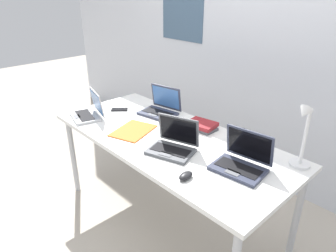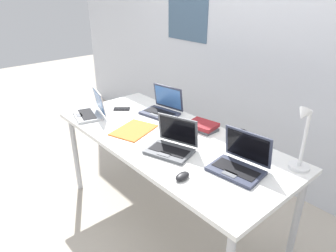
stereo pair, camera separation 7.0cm
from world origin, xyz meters
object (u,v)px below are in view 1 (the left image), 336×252
(desk_lamp, at_px, (303,137))
(laptop_back_left, at_px, (241,162))
(laptop_by_keyboard, at_px, (173,145))
(book_stack, at_px, (202,125))
(computer_mouse, at_px, (186,176))
(paper_folder_near_lamp, at_px, (133,131))
(laptop_front_right, at_px, (89,112))
(cell_phone, at_px, (119,109))
(coffee_mug, at_px, (241,136))
(laptop_mid_desk, at_px, (160,108))

(desk_lamp, distance_m, laptop_back_left, 0.36)
(laptop_by_keyboard, bearing_deg, book_stack, 103.57)
(computer_mouse, bearing_deg, paper_folder_near_lamp, 162.13)
(laptop_by_keyboard, distance_m, laptop_front_right, 0.86)
(laptop_front_right, bearing_deg, desk_lamp, 18.70)
(laptop_back_left, relative_size, laptop_front_right, 0.98)
(cell_phone, bearing_deg, computer_mouse, 24.69)
(laptop_front_right, height_order, book_stack, laptop_front_right)
(laptop_back_left, xyz_separation_m, coffee_mug, (-0.19, 0.27, -0.00))
(laptop_mid_desk, xyz_separation_m, laptop_back_left, (0.93, -0.21, 0.00))
(laptop_mid_desk, distance_m, book_stack, 0.43)
(cell_phone, bearing_deg, laptop_front_right, -58.97)
(laptop_mid_desk, distance_m, cell_phone, 0.36)
(laptop_mid_desk, distance_m, laptop_front_right, 0.57)
(laptop_front_right, bearing_deg, coffee_mug, 26.14)
(book_stack, bearing_deg, laptop_by_keyboard, -76.43)
(laptop_front_right, xyz_separation_m, coffee_mug, (1.08, 0.53, 0.00))
(laptop_back_left, relative_size, cell_phone, 2.34)
(paper_folder_near_lamp, bearing_deg, laptop_front_right, -167.48)
(laptop_front_right, bearing_deg, laptop_by_keyboard, 7.51)
(laptop_by_keyboard, relative_size, coffee_mug, 2.98)
(cell_phone, xyz_separation_m, coffee_mug, (1.03, 0.27, 0.04))
(cell_phone, bearing_deg, book_stack, 58.90)
(laptop_back_left, height_order, book_stack, laptop_back_left)
(laptop_mid_desk, xyz_separation_m, laptop_by_keyboard, (0.52, -0.35, -0.00))
(laptop_mid_desk, bearing_deg, cell_phone, -144.91)
(laptop_front_right, relative_size, cell_phone, 2.37)
(computer_mouse, bearing_deg, desk_lamp, 51.44)
(laptop_by_keyboard, xyz_separation_m, book_stack, (-0.09, 0.38, -0.02))
(laptop_by_keyboard, height_order, laptop_front_right, laptop_by_keyboard)
(laptop_mid_desk, height_order, cell_phone, laptop_mid_desk)
(laptop_mid_desk, relative_size, computer_mouse, 3.38)
(cell_phone, distance_m, paper_folder_near_lamp, 0.44)
(desk_lamp, height_order, book_stack, desk_lamp)
(coffee_mug, bearing_deg, book_stack, -173.99)
(desk_lamp, xyz_separation_m, paper_folder_near_lamp, (-1.03, -0.40, -0.19))
(desk_lamp, height_order, laptop_by_keyboard, desk_lamp)
(laptop_mid_desk, bearing_deg, laptop_front_right, -125.77)
(laptop_mid_desk, relative_size, laptop_back_left, 1.02)
(laptop_back_left, bearing_deg, paper_folder_near_lamp, -169.24)
(laptop_front_right, height_order, coffee_mug, laptop_front_right)
(laptop_mid_desk, height_order, book_stack, laptop_mid_desk)
(desk_lamp, bearing_deg, coffee_mug, 176.38)
(desk_lamp, xyz_separation_m, coffee_mug, (-0.41, 0.03, -0.15))
(laptop_back_left, height_order, cell_phone, laptop_back_left)
(computer_mouse, bearing_deg, laptop_back_left, 58.96)
(laptop_by_keyboard, height_order, book_stack, laptop_by_keyboard)
(book_stack, bearing_deg, paper_folder_near_lamp, -128.10)
(laptop_mid_desk, xyz_separation_m, coffee_mug, (0.74, 0.06, -0.00))
(laptop_mid_desk, bearing_deg, book_stack, 3.92)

